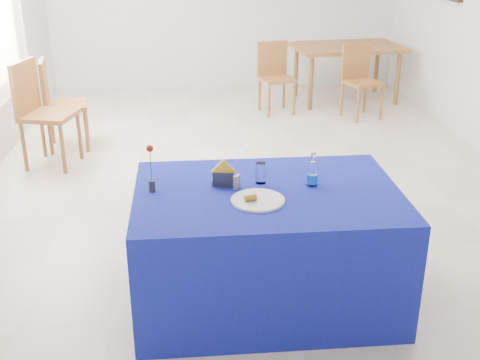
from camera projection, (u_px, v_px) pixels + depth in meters
name	position (u px, v px, depth m)	size (l,w,h in m)	color
floor	(251.00, 174.00, 5.84)	(7.00, 7.00, 0.00)	beige
plate	(258.00, 200.00, 3.47)	(0.31, 0.31, 0.01)	silver
drinking_glass	(261.00, 173.00, 3.70)	(0.06, 0.06, 0.13)	white
salt_shaker	(236.00, 183.00, 3.61)	(0.03, 0.03, 0.09)	slate
pepper_shaker	(238.00, 181.00, 3.64)	(0.03, 0.03, 0.09)	slate
blue_table	(266.00, 246.00, 3.76)	(1.60, 1.10, 0.76)	navy
water_bottle	(312.00, 174.00, 3.67)	(0.07, 0.07, 0.21)	white
napkin_holder	(223.00, 178.00, 3.67)	(0.15, 0.08, 0.17)	#3B3B40
rose_vase	(151.00, 170.00, 3.55)	(0.04, 0.04, 0.29)	#27272C
oak_table	(347.00, 51.00, 8.07)	(1.50, 1.05, 0.76)	brown
chair_bg_left	(275.00, 72.00, 7.65)	(0.48, 0.48, 0.89)	#9A592D
chair_bg_right	(360.00, 75.00, 7.45)	(0.51, 0.51, 0.90)	#9A592D
chair_win_a	(39.00, 106.00, 5.86)	(0.57, 0.57, 1.05)	#9A592D
chair_win_b	(57.00, 98.00, 6.32)	(0.49, 0.49, 0.96)	#9A592D
banana_pieces	(251.00, 198.00, 3.43)	(0.08, 0.05, 0.04)	gold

